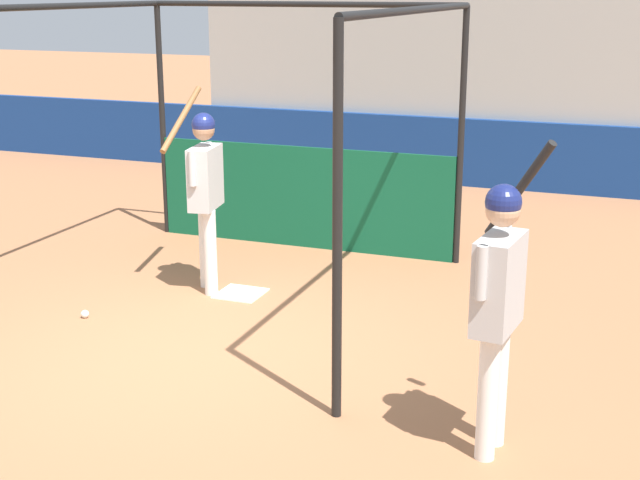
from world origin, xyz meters
The scene contains 8 objects.
ground_plane centered at (0.00, 0.00, 0.00)m, with size 60.00×60.00×0.00m, color #9E6642.
outfield_wall centered at (0.00, 7.33, 0.52)m, with size 24.00×0.12×1.03m.
bleacher_section centered at (0.00, 9.39, 1.55)m, with size 7.05×4.00×3.11m.
batting_cage centered at (-0.25, 2.61, 1.22)m, with size 3.73×4.00×2.80m.
home_plate centered at (-0.20, 1.55, 0.01)m, with size 0.44×0.44×0.02m.
player_batter centered at (-0.56, 1.55, 1.09)m, with size 0.56×0.93×1.97m.
player_waiting centered at (2.69, -0.67, 1.10)m, with size 0.48×0.81×2.05m.
baseball centered at (-1.26, 0.44, 0.04)m, with size 0.07×0.07×0.07m.
Camera 1 is at (3.52, -6.02, 2.95)m, focal length 50.00 mm.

